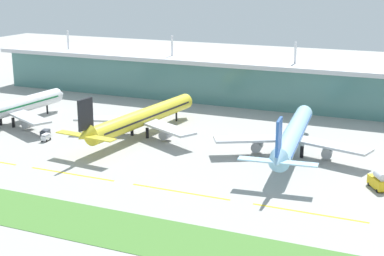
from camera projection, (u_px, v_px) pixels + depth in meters
ground_plane at (195, 190)px, 153.72m from camera, size 600.00×600.00×0.00m
terminal_building at (297, 83)px, 246.61m from camera, size 288.00×34.00×27.91m
airliner_nearest at (9, 109)px, 215.85m from camera, size 48.68×61.30×18.90m
airliner_near_middle at (142, 118)px, 202.17m from camera, size 48.57×69.03×18.90m
airliner_far_middle at (293, 136)px, 180.61m from camera, size 48.46×68.35×18.90m
taxiway_stripe_mid_west at (72, 174)px, 165.50m from camera, size 28.00×0.70×0.04m
taxiway_stripe_centre at (180, 192)px, 152.23m from camera, size 28.00×0.70×0.04m
taxiway_stripe_mid_east at (309, 213)px, 138.95m from camera, size 28.00×0.70×0.04m
grass_verge at (142, 234)px, 127.80m from camera, size 300.00×18.00×0.10m
baggage_cart at (46, 137)px, 197.19m from camera, size 2.39×3.80×2.48m
pushback_tug at (45, 132)px, 204.16m from camera, size 3.72×4.94×1.85m
fuel_truck at (378, 181)px, 153.64m from camera, size 6.04×7.48×4.95m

